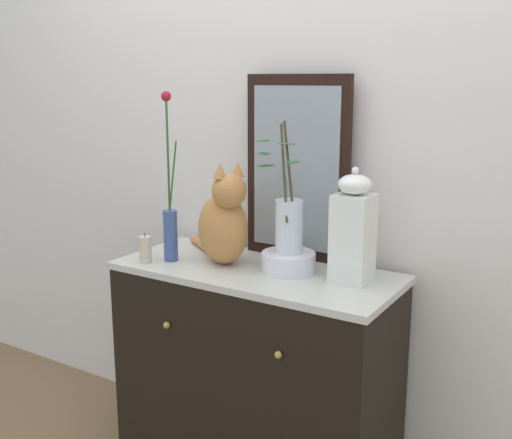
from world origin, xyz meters
TOP-DOWN VIEW (x-y plane):
  - wall_back at (0.00, 0.30)m, footprint 4.40×0.08m
  - sideboard at (0.00, -0.00)m, footprint 1.02×0.47m
  - mirror_leaning at (0.05, 0.20)m, footprint 0.42×0.03m
  - cat_sitting at (-0.14, -0.01)m, footprint 0.42×0.32m
  - vase_slim_green at (-0.32, -0.08)m, footprint 0.07×0.05m
  - bowl_porcelain at (0.11, 0.03)m, footprint 0.19×0.19m
  - vase_glass_clear at (0.11, 0.03)m, footprint 0.16×0.15m
  - jar_lidded_porcelain at (0.34, 0.05)m, footprint 0.12×0.12m
  - candle_pillar at (-0.39, -0.15)m, footprint 0.05×0.05m

SIDE VIEW (x-z plane):
  - sideboard at x=0.00m, z-range 0.00..0.83m
  - bowl_porcelain at x=0.11m, z-range 0.83..0.90m
  - candle_pillar at x=-0.39m, z-range 0.82..0.93m
  - vase_slim_green at x=-0.32m, z-range 0.67..1.29m
  - cat_sitting at x=-0.14m, z-range 0.79..1.17m
  - jar_lidded_porcelain at x=0.34m, z-range 0.81..1.20m
  - vase_glass_clear at x=0.11m, z-range 0.78..1.24m
  - mirror_leaning at x=0.05m, z-range 0.83..1.51m
  - wall_back at x=0.00m, z-range 0.00..2.60m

